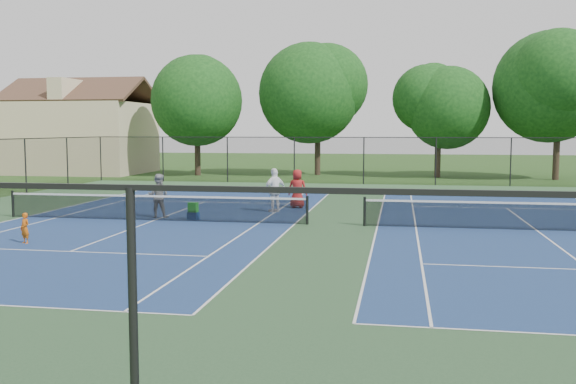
% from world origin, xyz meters
% --- Properties ---
extents(ground, '(140.00, 140.00, 0.00)m').
position_xyz_m(ground, '(0.00, 0.00, 0.00)').
color(ground, '#234716').
rests_on(ground, ground).
extents(court_pad, '(36.00, 36.00, 0.01)m').
position_xyz_m(court_pad, '(0.00, 0.00, 0.00)').
color(court_pad, '#294829').
rests_on(court_pad, ground).
extents(tennis_court_left, '(12.00, 23.83, 1.07)m').
position_xyz_m(tennis_court_left, '(-7.00, 0.00, 0.10)').
color(tennis_court_left, navy).
rests_on(tennis_court_left, ground).
extents(tennis_court_right, '(12.00, 23.83, 1.07)m').
position_xyz_m(tennis_court_right, '(7.00, 0.00, 0.10)').
color(tennis_court_right, navy).
rests_on(tennis_court_right, ground).
extents(perimeter_fence, '(36.08, 36.08, 3.02)m').
position_xyz_m(perimeter_fence, '(0.00, 0.00, 1.60)').
color(perimeter_fence, black).
rests_on(perimeter_fence, ground).
extents(tree_back_a, '(6.80, 6.80, 9.15)m').
position_xyz_m(tree_back_a, '(-13.00, 24.00, 6.04)').
color(tree_back_a, '#2D2116').
rests_on(tree_back_a, ground).
extents(tree_back_b, '(7.60, 7.60, 10.03)m').
position_xyz_m(tree_back_b, '(-4.00, 26.00, 6.60)').
color(tree_back_b, '#2D2116').
rests_on(tree_back_b, ground).
extents(tree_back_c, '(6.00, 6.00, 8.40)m').
position_xyz_m(tree_back_c, '(5.00, 25.00, 5.48)').
color(tree_back_c, '#2D2116').
rests_on(tree_back_c, ground).
extents(tree_back_d, '(7.80, 7.80, 10.37)m').
position_xyz_m(tree_back_d, '(13.00, 24.00, 6.82)').
color(tree_back_d, '#2D2116').
rests_on(tree_back_d, ground).
extents(clapboard_house, '(10.80, 8.10, 7.65)m').
position_xyz_m(clapboard_house, '(-23.00, 25.00, 3.09)').
color(clapboard_house, tan).
rests_on(clapboard_house, ground).
extents(child_player, '(0.41, 0.34, 0.95)m').
position_xyz_m(child_player, '(-9.03, -5.39, 0.48)').
color(child_player, orange).
rests_on(child_player, ground).
extents(instructor, '(0.89, 0.72, 1.76)m').
position_xyz_m(instructor, '(-7.14, 0.83, 0.88)').
color(instructor, gray).
rests_on(instructor, ground).
extents(bystander_a, '(1.10, 1.10, 1.87)m').
position_xyz_m(bystander_a, '(-2.91, 3.32, 0.94)').
color(bystander_a, white).
rests_on(bystander_a, ground).
extents(bystander_c, '(0.86, 0.56, 1.74)m').
position_xyz_m(bystander_c, '(-2.21, 4.92, 0.87)').
color(bystander_c, maroon).
rests_on(bystander_c, ground).
extents(ball_crate, '(0.46, 0.38, 0.30)m').
position_xyz_m(ball_crate, '(-5.59, 0.49, 0.15)').
color(ball_crate, navy).
rests_on(ball_crate, ground).
extents(ball_hopper, '(0.37, 0.31, 0.37)m').
position_xyz_m(ball_hopper, '(-5.59, 0.49, 0.49)').
color(ball_hopper, green).
rests_on(ball_hopper, ball_crate).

